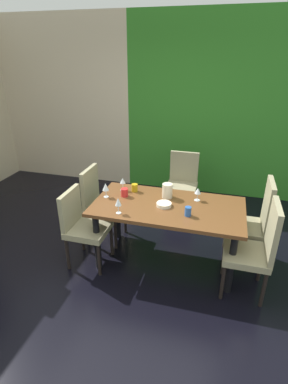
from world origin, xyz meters
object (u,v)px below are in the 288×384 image
Objects in this scene: wine_glass_near_shelf at (118,202)px; dining_table at (168,213)px; chair_left_near at (82,224)px; cup_west at (188,211)px; wine_glass_left at (106,187)px; serving_bowl_front at (164,204)px; chair_head_far at (182,181)px; pitcher_east at (167,191)px; chair_right_near at (257,247)px; chair_right_far at (254,220)px; cup_rear at (135,188)px; wine_glass_right at (123,181)px; wine_glass_south at (198,191)px; chair_left_far at (100,202)px; cup_north at (125,192)px.

dining_table is at bearing 34.31° from wine_glass_near_shelf.
cup_west is (1.16, 0.09, 0.28)m from chair_left_near.
wine_glass_left is 1.04× the size of serving_bowl_front.
pitcher_east is (-0.02, -1.03, 0.31)m from chair_head_far.
chair_right_near is 1.43m from wine_glass_near_shelf.
wine_glass_left is (-1.66, -0.25, 0.31)m from chair_right_far.
dining_table is 0.98m from chair_right_near.
cup_rear is (-0.43, -0.98, 0.27)m from chair_head_far.
wine_glass_near_shelf is 0.56m from cup_rear.
wine_glass_right is 0.56m from pitcher_east.
chair_right_near is at bearing 122.92° from chair_head_far.
chair_left_near is at bearing -153.12° from pitcher_east.
chair_head_far is 1.44m from cup_west.
chair_right_near is at bearing 2.22° from wine_glass_near_shelf.
wine_glass_south is 0.91× the size of serving_bowl_front.
pitcher_east is (0.68, 0.18, -0.04)m from wine_glass_left.
chair_head_far is at bearing 91.02° from dining_table.
wine_glass_near_shelf reaches higher than pitcher_east.
chair_right_far reaches higher than chair_left_far.
dining_table is 0.12m from serving_bowl_front.
chair_head_far is at bearing 136.61° from chair_left_far.
chair_left_far is (-1.87, 0.00, -0.02)m from chair_right_far.
chair_right_near is (0.94, -0.26, -0.10)m from dining_table.
wine_glass_right is 0.89m from wine_glass_south.
chair_right_near reaches higher than wine_glass_south.
cup_rear is (-0.45, 0.24, 0.14)m from dining_table.
cup_north reaches higher than serving_bowl_front.
chair_right_far reaches higher than wine_glass_near_shelf.
chair_right_far is at bearing 31.81° from cup_west.
chair_right_near is 10.93× the size of cup_rear.
wine_glass_left is at bearing 80.87° from chair_right_near.
wine_glass_south is at bearing -2.88° from cup_rear.
pitcher_east reaches higher than chair_left_near.
pitcher_east is at bearing 103.97° from dining_table.
wine_glass_right is (0.33, -0.02, 0.33)m from chair_left_far.
chair_right_near is at bearing -13.16° from serving_bowl_front.
cup_west is 1.07× the size of cup_rear.
chair_left_far reaches higher than wine_glass_near_shelf.
wine_glass_near_shelf is at bearing -145.55° from wine_glass_south.
cup_north is at bearing 161.48° from cup_west.
chair_right_near reaches higher than wine_glass_near_shelf.
wine_glass_south is (1.22, -0.06, 0.32)m from chair_left_far.
wine_glass_south is (1.02, 0.19, -0.01)m from wine_glass_left.
wine_glass_right is at bearing 146.75° from chair_left_near.
chair_head_far is at bearing 65.97° from cup_north.
chair_left_near is at bearing -175.81° from cup_west.
chair_head_far is at bearing 148.60° from chair_left_near.
wine_glass_left is (0.20, -0.25, 0.34)m from chair_left_far.
cup_rear is at bearing 90.72° from chair_right_far.
chair_right_far is 1.07× the size of chair_left_far.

